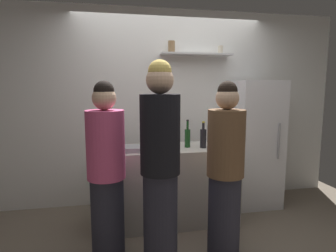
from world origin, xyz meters
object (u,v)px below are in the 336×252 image
(refrigerator, at_px, (254,143))
(water_bottle_plastic, at_px, (167,139))
(person_pink_top, at_px, (106,174))
(person_brown_jacket, at_px, (225,172))
(person_blonde, at_px, (160,167))
(utensil_holder, at_px, (114,147))
(wine_bottle_green_glass, at_px, (187,137))
(wine_bottle_dark_glass, at_px, (203,138))
(baking_pan, at_px, (140,148))

(refrigerator, height_order, water_bottle_plastic, refrigerator)
(person_pink_top, bearing_deg, person_brown_jacket, -8.63)
(person_blonde, bearing_deg, utensil_holder, 117.77)
(person_pink_top, bearing_deg, refrigerator, 24.07)
(wine_bottle_green_glass, distance_m, wine_bottle_dark_glass, 0.18)
(wine_bottle_dark_glass, bearing_deg, person_blonde, -130.40)
(baking_pan, distance_m, person_brown_jacket, 0.98)
(water_bottle_plastic, xyz_separation_m, person_brown_jacket, (0.42, -0.66, -0.20))
(wine_bottle_green_glass, distance_m, person_pink_top, 1.10)
(water_bottle_plastic, xyz_separation_m, person_blonde, (-0.19, -0.73, -0.10))
(refrigerator, relative_size, water_bottle_plastic, 6.52)
(refrigerator, relative_size, person_pink_top, 1.02)
(baking_pan, bearing_deg, person_pink_top, -124.47)
(person_brown_jacket, bearing_deg, baking_pan, -131.35)
(person_pink_top, relative_size, person_brown_jacket, 1.00)
(refrigerator, xyz_separation_m, utensil_holder, (-1.84, -0.39, 0.11))
(refrigerator, bearing_deg, wine_bottle_green_glass, -162.25)
(utensil_holder, bearing_deg, refrigerator, 11.94)
(utensil_holder, bearing_deg, person_pink_top, -98.15)
(person_pink_top, bearing_deg, wine_bottle_dark_glass, 24.71)
(baking_pan, height_order, wine_bottle_dark_glass, wine_bottle_dark_glass)
(wine_bottle_green_glass, height_order, person_blonde, person_blonde)
(baking_pan, height_order, water_bottle_plastic, water_bottle_plastic)
(person_brown_jacket, bearing_deg, wine_bottle_green_glass, -166.20)
(baking_pan, bearing_deg, water_bottle_plastic, 2.73)
(wine_bottle_green_glass, relative_size, person_blonde, 0.18)
(utensil_holder, bearing_deg, water_bottle_plastic, 0.54)
(refrigerator, xyz_separation_m, baking_pan, (-1.56, -0.40, 0.08))
(baking_pan, relative_size, person_blonde, 0.19)
(water_bottle_plastic, xyz_separation_m, person_pink_top, (-0.65, -0.53, -0.20))
(utensil_holder, height_order, wine_bottle_green_glass, wine_bottle_green_glass)
(baking_pan, relative_size, person_pink_top, 0.21)
(refrigerator, height_order, person_blonde, person_blonde)
(refrigerator, distance_m, person_brown_jacket, 1.35)
(utensil_holder, relative_size, water_bottle_plastic, 0.84)
(wine_bottle_green_glass, relative_size, person_brown_jacket, 0.20)
(person_brown_jacket, bearing_deg, refrigerator, 141.83)
(utensil_holder, distance_m, person_brown_jacket, 1.20)
(wine_bottle_dark_glass, height_order, water_bottle_plastic, wine_bottle_dark_glass)
(person_blonde, bearing_deg, wine_bottle_green_glass, 60.26)
(person_brown_jacket, bearing_deg, wine_bottle_dark_glass, -179.28)
(refrigerator, distance_m, baking_pan, 1.62)
(water_bottle_plastic, distance_m, person_brown_jacket, 0.81)
(refrigerator, xyz_separation_m, person_blonde, (-1.46, -1.11, 0.07))
(wine_bottle_green_glass, bearing_deg, utensil_holder, -175.50)
(person_blonde, bearing_deg, person_pink_top, 156.23)
(utensil_holder, distance_m, wine_bottle_green_glass, 0.83)
(utensil_holder, xyz_separation_m, person_pink_top, (-0.07, -0.52, -0.14))
(person_blonde, bearing_deg, baking_pan, 98.23)
(baking_pan, relative_size, utensil_holder, 1.58)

